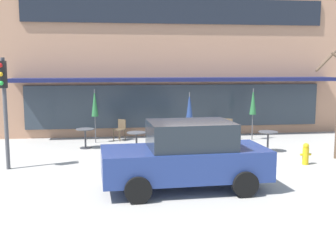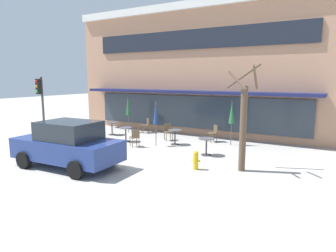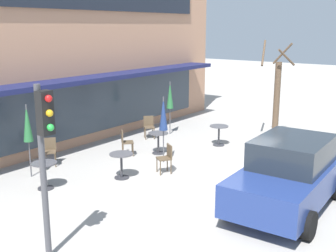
% 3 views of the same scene
% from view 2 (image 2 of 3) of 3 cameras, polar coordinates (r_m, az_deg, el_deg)
% --- Properties ---
extents(ground_plane, '(80.00, 80.00, 0.00)m').
position_cam_2_polar(ground_plane, '(13.03, -7.20, -5.80)').
color(ground_plane, '#ADA8A0').
extents(building_facade, '(16.64, 9.10, 7.67)m').
position_cam_2_polar(building_facade, '(21.39, 9.21, 10.35)').
color(building_facade, tan).
rests_on(building_facade, ground).
extents(cafe_table_near_wall, '(0.70, 0.70, 0.76)m').
position_cam_2_polar(cafe_table_near_wall, '(13.13, 7.32, -3.37)').
color(cafe_table_near_wall, '#333338').
rests_on(cafe_table_near_wall, ground).
extents(cafe_table_streetside, '(0.70, 0.70, 0.76)m').
position_cam_2_polar(cafe_table_streetside, '(15.97, -8.06, -1.15)').
color(cafe_table_streetside, '#333338').
rests_on(cafe_table_streetside, ground).
extents(cafe_table_by_tree, '(0.70, 0.70, 0.76)m').
position_cam_2_polar(cafe_table_by_tree, '(15.10, 1.33, -1.65)').
color(cafe_table_by_tree, '#333338').
rests_on(cafe_table_by_tree, ground).
extents(cafe_table_mid_patio, '(0.70, 0.70, 0.76)m').
position_cam_2_polar(cafe_table_mid_patio, '(18.00, -10.63, -0.05)').
color(cafe_table_mid_patio, '#333338').
rests_on(cafe_table_mid_patio, ground).
extents(patio_umbrella_green_folded, '(0.28, 0.28, 2.20)m').
position_cam_2_polar(patio_umbrella_green_folded, '(15.18, 12.04, 2.46)').
color(patio_umbrella_green_folded, '#4C4C51').
rests_on(patio_umbrella_green_folded, ground).
extents(patio_umbrella_cream_folded, '(0.28, 0.28, 2.20)m').
position_cam_2_polar(patio_umbrella_cream_folded, '(14.63, -2.33, 2.41)').
color(patio_umbrella_cream_folded, '#4C4C51').
rests_on(patio_umbrella_cream_folded, ground).
extents(patio_umbrella_corner_open, '(0.28, 0.28, 2.20)m').
position_cam_2_polar(patio_umbrella_corner_open, '(18.52, -7.59, 3.76)').
color(patio_umbrella_corner_open, '#4C4C51').
rests_on(patio_umbrella_corner_open, ground).
extents(cafe_chair_0, '(0.56, 0.56, 0.89)m').
position_cam_2_polar(cafe_chair_0, '(15.95, 8.71, -1.14)').
color(cafe_chair_0, brown).
rests_on(cafe_chair_0, ground).
extents(cafe_chair_1, '(0.55, 0.55, 0.89)m').
position_cam_2_polar(cafe_chair_1, '(14.67, -6.32, -1.99)').
color(cafe_chair_1, brown).
rests_on(cafe_chair_1, ground).
extents(cafe_chair_2, '(0.56, 0.56, 0.89)m').
position_cam_2_polar(cafe_chair_2, '(16.19, -0.02, -0.88)').
color(cafe_chair_2, brown).
rests_on(cafe_chair_2, ground).
extents(cafe_chair_3, '(0.56, 0.56, 0.89)m').
position_cam_2_polar(cafe_chair_3, '(18.40, -4.15, 0.32)').
color(cafe_chair_3, brown).
rests_on(cafe_chair_3, ground).
extents(parked_sedan, '(4.27, 2.16, 1.76)m').
position_cam_2_polar(parked_sedan, '(11.87, -18.55, -3.33)').
color(parked_sedan, navy).
rests_on(parked_sedan, ground).
extents(street_tree, '(1.20, 1.37, 3.88)m').
position_cam_2_polar(street_tree, '(11.00, 14.15, 0.49)').
color(street_tree, brown).
rests_on(street_tree, ground).
extents(traffic_light_pole, '(0.26, 0.44, 3.40)m').
position_cam_2_polar(traffic_light_pole, '(17.30, -23.07, 4.95)').
color(traffic_light_pole, '#47474C').
rests_on(traffic_light_pole, ground).
extents(fire_hydrant, '(0.36, 0.20, 0.71)m').
position_cam_2_polar(fire_hydrant, '(11.13, 5.30, -6.48)').
color(fire_hydrant, gold).
rests_on(fire_hydrant, ground).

